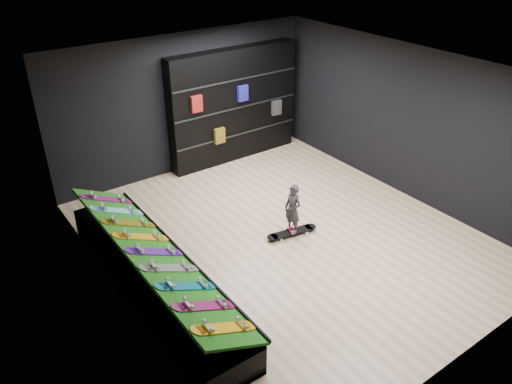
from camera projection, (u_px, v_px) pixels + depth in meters
floor at (285, 237)px, 8.98m from camera, size 6.00×7.00×0.01m
ceiling at (291, 72)px, 7.50m from camera, size 6.00×7.00×0.01m
wall_back at (185, 104)px, 10.71m from camera, size 6.00×0.02×3.00m
wall_front at (478, 270)px, 5.77m from camera, size 6.00×0.02×3.00m
wall_left at (114, 219)px, 6.71m from camera, size 0.02×7.00×3.00m
wall_right at (407, 122)px, 9.77m from camera, size 0.02×7.00×3.00m
display_rack at (154, 279)px, 7.56m from camera, size 0.90×4.50×0.50m
turf_ramp at (154, 253)px, 7.36m from camera, size 0.92×4.50×0.46m
back_shelving at (234, 105)px, 11.26m from camera, size 3.20×0.37×2.56m
floor_skateboard at (292, 233)px, 8.99m from camera, size 1.00×0.39×0.09m
child at (292, 218)px, 8.83m from camera, size 0.17×0.23×0.56m
display_board_0 at (224, 328)px, 6.01m from camera, size 0.93×0.22×0.50m
display_board_1 at (204, 306)px, 6.34m from camera, size 0.93×0.22×0.50m
display_board_2 at (186, 286)px, 6.68m from camera, size 0.93×0.22×0.50m
display_board_3 at (170, 268)px, 7.01m from camera, size 0.93×0.22×0.50m
display_board_4 at (155, 252)px, 7.35m from camera, size 0.93×0.22×0.50m
display_board_5 at (141, 237)px, 7.68m from camera, size 0.93×0.22×0.50m
display_board_6 at (129, 223)px, 8.02m from camera, size 0.93×0.22×0.50m
display_board_7 at (117, 211)px, 8.36m from camera, size 0.93×0.22×0.50m
display_board_8 at (107, 199)px, 8.69m from camera, size 0.93×0.22×0.50m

